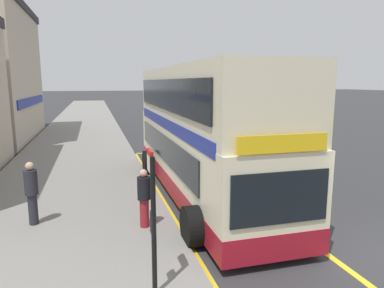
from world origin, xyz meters
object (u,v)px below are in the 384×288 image
Objects in this scene: parked_car_grey_across at (168,103)px; pedestrian_further_back at (144,196)px; pedestrian_waiting_near_sign at (32,191)px; parked_car_navy_ahead at (208,114)px; double_decker_bus at (200,135)px; bus_stop_sign at (153,211)px.

pedestrian_further_back is at bearing 78.88° from parked_car_grey_across.
pedestrian_waiting_near_sign is at bearing 75.08° from parked_car_grey_across.
parked_car_grey_across is 45.34m from pedestrian_further_back.
parked_car_navy_ahead is 19.75m from parked_car_grey_across.
pedestrian_further_back is (-2.39, -2.88, -1.09)m from double_decker_bus.
pedestrian_waiting_near_sign reaches higher than parked_car_navy_ahead.
double_decker_bus is 42.07m from parked_car_grey_across.
pedestrian_waiting_near_sign is 3.01m from pedestrian_further_back.
parked_car_grey_across is (0.10, 19.75, 0.00)m from parked_car_navy_ahead.
double_decker_bus reaches higher than parked_car_navy_ahead.
parked_car_navy_ahead is at bearing 61.82° from pedestrian_waiting_near_sign.
double_decker_bus is at bearing 19.98° from pedestrian_waiting_near_sign.
double_decker_bus is at bearing 65.76° from bus_stop_sign.
pedestrian_waiting_near_sign is (-2.61, 3.94, -0.61)m from bus_stop_sign.
pedestrian_waiting_near_sign reaches higher than parked_car_grey_across.
parked_car_navy_ahead is 26.70m from pedestrian_waiting_near_sign.
pedestrian_waiting_near_sign reaches higher than pedestrian_further_back.
pedestrian_waiting_near_sign is at bearing 123.51° from bus_stop_sign.
parked_car_navy_ahead is (10.00, 27.47, -0.88)m from bus_stop_sign.
double_decker_bus reaches higher than parked_car_grey_across.
double_decker_bus is at bearing 50.27° from pedestrian_further_back.
pedestrian_further_back is (2.85, -0.97, -0.09)m from pedestrian_waiting_near_sign.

